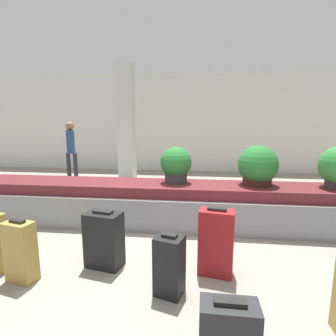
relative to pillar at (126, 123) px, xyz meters
The scene contains 11 objects.
ground_plane 4.98m from the pillar, 70.65° to the right, with size 18.00×18.00×0.00m, color gray.
back_wall 2.16m from the pillar, 43.65° to the left, with size 18.00×0.06×3.20m.
carousel 3.81m from the pillar, 64.14° to the right, with size 8.88×0.90×0.67m.
pillar is the anchor object (origin of this frame).
suitcase_1 5.47m from the pillar, 70.33° to the right, with size 0.31×0.29×0.61m.
suitcase_3 5.13m from the pillar, 87.28° to the right, with size 0.34×0.24×0.67m.
suitcase_4 5.28m from the pillar, 64.01° to the right, with size 0.39×0.26×0.75m.
suitcase_6 4.87m from the pillar, 77.80° to the right, with size 0.44×0.33×0.67m.
potted_plant_1 4.37m from the pillar, 46.91° to the right, with size 0.60×0.60×0.62m.
potted_plant_2 3.63m from the pillar, 61.92° to the right, with size 0.50×0.50×0.59m.
traveler_0 1.64m from the pillar, 161.97° to the right, with size 0.31×0.36×1.65m.
Camera 1 is at (0.48, -2.82, 1.64)m, focal length 28.00 mm.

